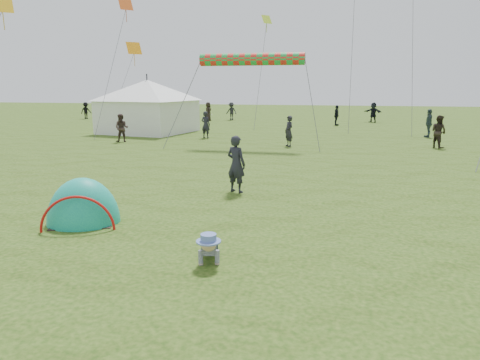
% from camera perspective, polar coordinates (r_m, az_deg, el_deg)
% --- Properties ---
extents(ground, '(140.00, 140.00, 0.00)m').
position_cam_1_polar(ground, '(8.44, -9.56, -9.70)').
color(ground, '#183B0B').
extents(crawling_toddler, '(0.77, 0.93, 0.62)m').
position_cam_1_polar(crawling_toddler, '(7.91, -4.16, -8.68)').
color(crawling_toddler, black).
rests_on(crawling_toddler, ground).
extents(popup_tent, '(2.04, 1.87, 2.16)m').
position_cam_1_polar(popup_tent, '(10.80, -20.04, -5.35)').
color(popup_tent, '#118282').
rests_on(popup_tent, ground).
extents(standing_adult, '(0.74, 0.63, 1.73)m').
position_cam_1_polar(standing_adult, '(12.86, -0.52, 2.12)').
color(standing_adult, black).
rests_on(standing_adult, ground).
extents(event_marquee, '(6.46, 6.46, 3.88)m').
position_cam_1_polar(event_marquee, '(30.92, -12.16, 9.82)').
color(event_marquee, white).
rests_on(event_marquee, ground).
extents(crowd_person_0, '(0.73, 0.72, 1.70)m').
position_cam_1_polar(crowd_person_0, '(47.25, -7.53, 9.42)').
color(crowd_person_0, black).
rests_on(crowd_person_0, ground).
extents(crowd_person_2, '(0.57, 1.03, 1.66)m').
position_cam_1_polar(crowd_person_2, '(36.76, 12.75, 8.41)').
color(crowd_person_2, black).
rests_on(crowd_person_2, ground).
extents(crowd_person_3, '(1.06, 1.23, 1.65)m').
position_cam_1_polar(crowd_person_3, '(45.88, -19.85, 8.70)').
color(crowd_person_3, black).
rests_on(crowd_person_3, ground).
extents(crowd_person_4, '(0.98, 1.00, 1.74)m').
position_cam_1_polar(crowd_person_4, '(40.96, -4.27, 9.10)').
color(crowd_person_4, black).
rests_on(crowd_person_4, ground).
extents(crowd_person_5, '(1.51, 0.54, 1.61)m').
position_cam_1_polar(crowd_person_5, '(43.16, -10.16, 9.01)').
color(crowd_person_5, black).
rests_on(crowd_person_5, ground).
extents(crowd_person_6, '(0.67, 0.71, 1.64)m').
position_cam_1_polar(crowd_person_6, '(23.19, 6.53, 6.49)').
color(crowd_person_6, black).
rests_on(crowd_person_6, ground).
extents(crowd_person_7, '(0.88, 0.74, 1.62)m').
position_cam_1_polar(crowd_person_7, '(25.81, -15.50, 6.69)').
color(crowd_person_7, '#3C2C29').
rests_on(crowd_person_7, ground).
extents(crowd_person_8, '(0.50, 1.07, 1.78)m').
position_cam_1_polar(crowd_person_8, '(29.79, 23.86, 6.94)').
color(crowd_person_8, '#314249').
rests_on(crowd_person_8, ground).
extents(crowd_person_9, '(1.20, 0.85, 1.69)m').
position_cam_1_polar(crowd_person_9, '(41.87, -1.16, 9.16)').
color(crowd_person_9, black).
rests_on(crowd_person_9, ground).
extents(crowd_person_10, '(0.58, 0.85, 1.69)m').
position_cam_1_polar(crowd_person_10, '(42.06, -18.07, 8.58)').
color(crowd_person_10, black).
rests_on(crowd_person_10, ground).
extents(crowd_person_11, '(1.70, 1.26, 1.78)m').
position_cam_1_polar(crowd_person_11, '(40.94, 17.34, 8.61)').
color(crowd_person_11, black).
rests_on(crowd_person_11, ground).
extents(crowd_person_12, '(0.69, 0.55, 1.66)m').
position_cam_1_polar(crowd_person_12, '(26.96, -4.59, 7.36)').
color(crowd_person_12, black).
rests_on(crowd_person_12, ground).
extents(crowd_person_13, '(1.01, 1.05, 1.70)m').
position_cam_1_polar(crowd_person_13, '(24.76, 24.95, 5.86)').
color(crowd_person_13, '#2B231D').
rests_on(crowd_person_13, ground).
extents(rainbow_tube_kite, '(5.50, 0.64, 0.64)m').
position_cam_1_polar(rainbow_tube_kite, '(23.06, 1.55, 15.79)').
color(rainbow_tube_kite, red).
extents(diamond_kite_1, '(1.24, 1.24, 1.01)m').
position_cam_1_polar(diamond_kite_1, '(38.02, -13.96, 16.70)').
color(diamond_kite_1, orange).
extents(diamond_kite_2, '(1.07, 1.07, 0.87)m').
position_cam_1_polar(diamond_kite_2, '(26.27, -29.18, 19.82)').
color(diamond_kite_2, '#EFAD11').
extents(diamond_kite_6, '(0.96, 0.96, 0.78)m').
position_cam_1_polar(diamond_kite_6, '(32.23, -15.00, 21.68)').
color(diamond_kite_6, '#D14B0E').
extents(diamond_kite_8, '(0.86, 0.86, 0.71)m').
position_cam_1_polar(diamond_kite_8, '(37.22, 3.58, 20.60)').
color(diamond_kite_8, '#B6DD28').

